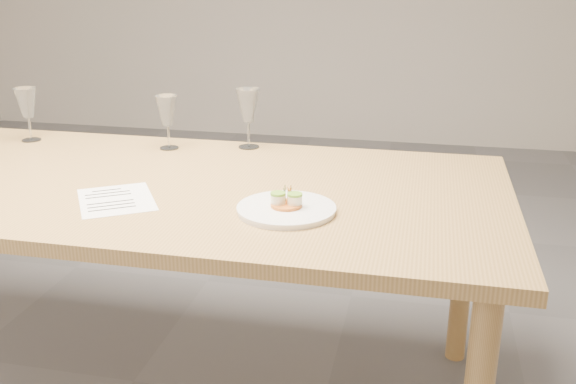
% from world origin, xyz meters
% --- Properties ---
extents(ground, '(7.00, 7.00, 0.00)m').
position_xyz_m(ground, '(0.00, 0.00, 0.00)').
color(ground, slate).
rests_on(ground, ground).
extents(dining_table, '(2.40, 1.00, 0.75)m').
position_xyz_m(dining_table, '(0.00, 0.00, 0.68)').
color(dining_table, tan).
rests_on(dining_table, ground).
extents(dinner_plate, '(0.27, 0.27, 0.07)m').
position_xyz_m(dinner_plate, '(0.59, -0.18, 0.76)').
color(dinner_plate, white).
rests_on(dinner_plate, dining_table).
extents(recipe_sheet, '(0.30, 0.32, 0.00)m').
position_xyz_m(recipe_sheet, '(0.10, -0.19, 0.75)').
color(recipe_sheet, white).
rests_on(recipe_sheet, dining_table).
extents(wine_glass_1, '(0.08, 0.08, 0.20)m').
position_xyz_m(wine_glass_1, '(-0.52, 0.35, 0.89)').
color(wine_glass_1, white).
rests_on(wine_glass_1, dining_table).
extents(wine_glass_2, '(0.08, 0.08, 0.19)m').
position_xyz_m(wine_glass_2, '(0.04, 0.35, 0.88)').
color(wine_glass_2, white).
rests_on(wine_glass_2, dining_table).
extents(wine_glass_3, '(0.09, 0.09, 0.21)m').
position_xyz_m(wine_glass_3, '(0.31, 0.43, 0.90)').
color(wine_glass_3, white).
rests_on(wine_glass_3, dining_table).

